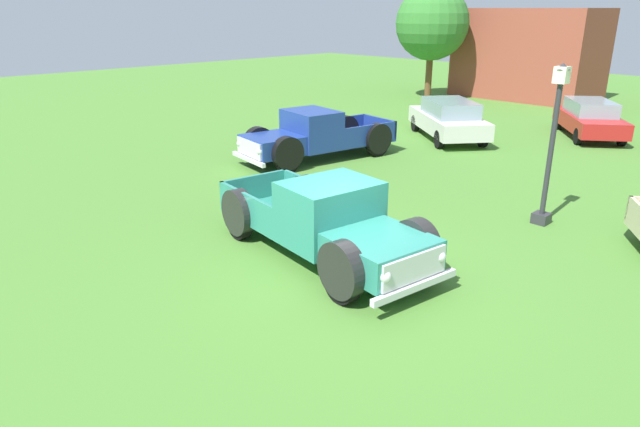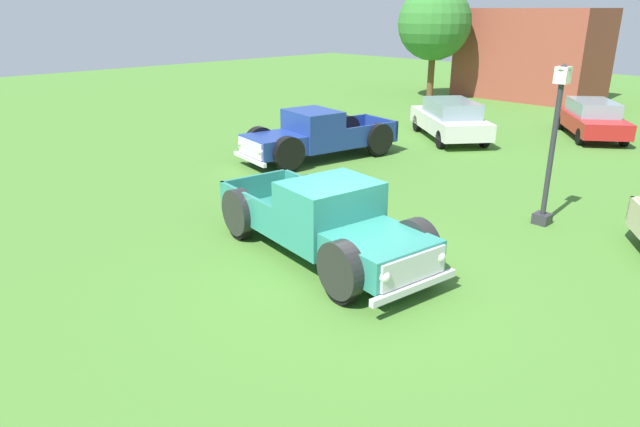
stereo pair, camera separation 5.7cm
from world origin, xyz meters
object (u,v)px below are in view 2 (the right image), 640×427
at_px(sedan_distant_b, 592,118).
at_px(oak_tree_east, 434,23).
at_px(pickup_truck_behind_right, 311,137).
at_px(lamp_post_near, 553,143).
at_px(pickup_truck_foreground, 332,225).
at_px(sedan_distant_a, 450,119).

bearing_deg(sedan_distant_b, oak_tree_east, 159.56).
bearing_deg(oak_tree_east, pickup_truck_behind_right, -69.34).
bearing_deg(pickup_truck_behind_right, lamp_post_near, -1.16).
distance_m(pickup_truck_foreground, sedan_distant_a, 12.21).
height_order(pickup_truck_behind_right, sedan_distant_b, pickup_truck_behind_right).
distance_m(pickup_truck_behind_right, lamp_post_near, 8.19).
bearing_deg(pickup_truck_behind_right, sedan_distant_b, 64.01).
bearing_deg(pickup_truck_foreground, lamp_post_near, 68.50).
relative_size(pickup_truck_behind_right, sedan_distant_b, 1.28).
xyz_separation_m(pickup_truck_behind_right, sedan_distant_b, (5.03, 10.32, -0.04)).
bearing_deg(pickup_truck_foreground, pickup_truck_behind_right, 139.64).
xyz_separation_m(pickup_truck_foreground, sedan_distant_a, (-4.75, 11.24, 0.01)).
bearing_deg(pickup_truck_foreground, oak_tree_east, 120.61).
xyz_separation_m(lamp_post_near, oak_tree_east, (-13.46, 14.36, 2.08)).
bearing_deg(oak_tree_east, lamp_post_near, -46.85).
xyz_separation_m(pickup_truck_foreground, lamp_post_near, (1.98, 5.04, 1.15)).
bearing_deg(sedan_distant_a, lamp_post_near, -42.65).
height_order(lamp_post_near, oak_tree_east, oak_tree_east).
bearing_deg(pickup_truck_foreground, sedan_distant_b, 94.01).
relative_size(sedan_distant_b, oak_tree_east, 0.74).
height_order(sedan_distant_a, lamp_post_near, lamp_post_near).
distance_m(pickup_truck_foreground, lamp_post_near, 5.54).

